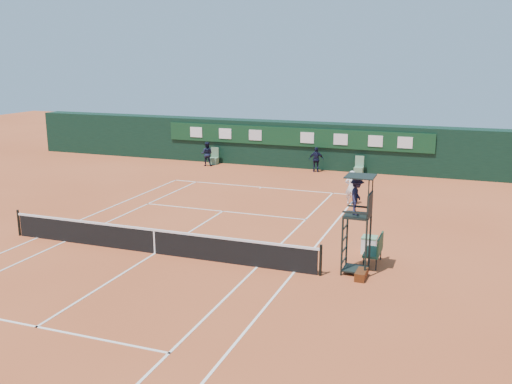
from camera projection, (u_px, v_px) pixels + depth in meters
ground at (155, 253)px, 21.51m from camera, size 90.00×90.00×0.00m
court_lines at (155, 253)px, 21.51m from camera, size 11.05×23.85×0.01m
tennis_net at (154, 241)px, 21.40m from camera, size 12.90×0.10×1.10m
back_wall at (296, 144)px, 38.25m from camera, size 40.00×1.65×3.00m
linesman_chair_left at (214, 160)px, 39.24m from camera, size 0.55×0.50×1.15m
linesman_chair_right at (359, 169)px, 35.87m from camera, size 0.55×0.50×1.15m
umpire_chair at (358, 204)px, 19.04m from camera, size 0.96×0.95×3.42m
player_bench at (376, 249)px, 20.23m from camera, size 0.55×1.20×1.10m
tennis_bag at (361, 275)px, 19.04m from camera, size 0.35×0.78×0.29m
cooler at (369, 245)px, 21.51m from camera, size 0.57×0.57×0.65m
tennis_ball at (216, 214)px, 26.77m from camera, size 0.06×0.06×0.06m
player at (351, 188)px, 28.47m from camera, size 0.64×0.43×1.73m
ball_kid_left at (207, 154)px, 38.57m from camera, size 0.90×0.76×1.64m
ball_kid_right at (316, 160)px, 36.50m from camera, size 1.01×0.63×1.61m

